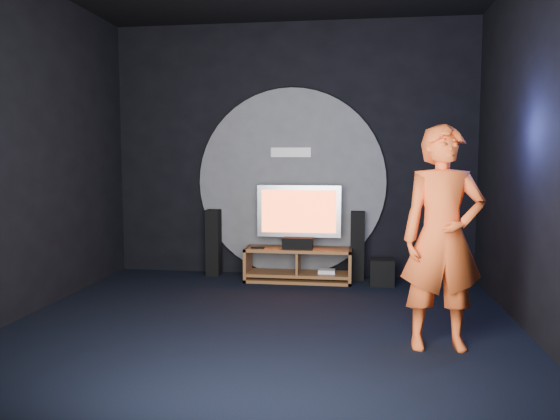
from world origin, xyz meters
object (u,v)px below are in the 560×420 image
(subwoofer, at_px, (382,272))
(player, at_px, (443,238))
(tower_speaker_right, at_px, (357,246))
(media_console, at_px, (299,267))
(tv, at_px, (299,213))
(tower_speaker_left, at_px, (214,243))

(subwoofer, xyz_separation_m, player, (0.39, -2.34, 0.79))
(tower_speaker_right, bearing_deg, media_console, -163.07)
(media_console, xyz_separation_m, subwoofer, (1.09, -0.05, -0.03))
(media_console, relative_size, tv, 1.26)
(media_console, distance_m, tower_speaker_left, 1.27)
(tower_speaker_left, height_order, subwoofer, tower_speaker_left)
(subwoofer, bearing_deg, tower_speaker_right, 137.63)
(tower_speaker_left, distance_m, tower_speaker_right, 1.99)
(tower_speaker_right, xyz_separation_m, subwoofer, (0.32, -0.29, -0.29))
(tower_speaker_left, bearing_deg, tower_speaker_right, 0.57)
(tower_speaker_right, bearing_deg, player, -74.95)
(media_console, xyz_separation_m, tower_speaker_right, (0.77, 0.24, 0.27))
(subwoofer, height_order, player, player)
(tower_speaker_right, xyz_separation_m, player, (0.71, -2.63, 0.50))
(tv, bearing_deg, tower_speaker_left, 173.03)
(tower_speaker_left, bearing_deg, player, -43.98)
(tower_speaker_right, distance_m, player, 2.76)
(media_console, bearing_deg, tower_speaker_right, 16.93)
(media_console, xyz_separation_m, player, (1.48, -2.39, 0.77))
(tv, relative_size, player, 0.58)
(player, bearing_deg, tower_speaker_right, 98.97)
(tv, xyz_separation_m, tower_speaker_right, (0.78, 0.17, -0.44))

